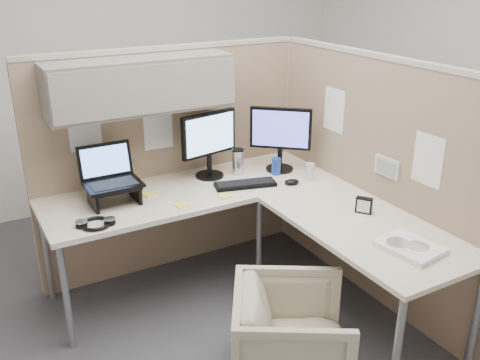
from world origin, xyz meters
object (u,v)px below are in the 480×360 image
monitor_left (209,140)px  keyboard (245,184)px  office_chair (292,332)px  desk (253,209)px

monitor_left → keyboard: (0.13, -0.28, -0.26)m
office_chair → monitor_left: size_ratio=1.32×
desk → monitor_left: (-0.03, 0.55, 0.32)m
desk → office_chair: bearing=-104.8°
office_chair → monitor_left: 1.47m
monitor_left → keyboard: monitor_left is taller
desk → keyboard: (0.10, 0.27, 0.05)m
monitor_left → keyboard: size_ratio=1.12×
desk → keyboard: size_ratio=4.81×
keyboard → office_chair: bearing=-91.7°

